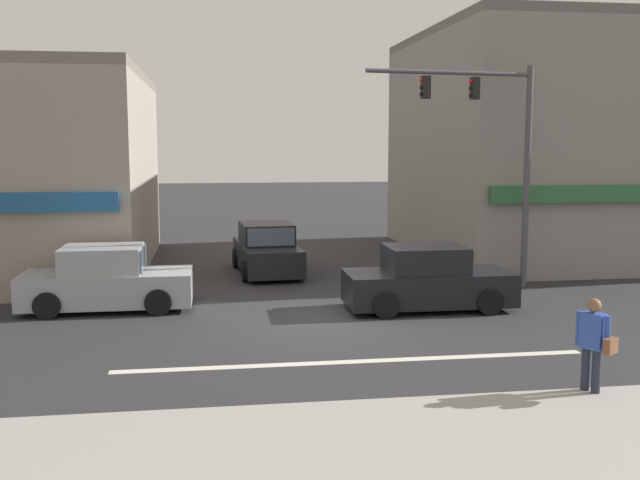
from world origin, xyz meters
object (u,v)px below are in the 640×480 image
(traffic_light_mast, at_px, (497,140))
(utility_pole_far_right, at_px, (495,135))
(sedan_waiting_far, at_px, (107,281))
(sedan_approaching_near, at_px, (267,251))
(sedan_crossing_center, at_px, (428,281))
(pedestrian_foreground_with_bag, at_px, (594,343))
(street_tree, at_px, (530,161))

(traffic_light_mast, bearing_deg, utility_pole_far_right, 68.80)
(sedan_waiting_far, height_order, sedan_approaching_near, same)
(sedan_crossing_center, bearing_deg, sedan_approaching_near, 121.58)
(sedan_waiting_far, bearing_deg, traffic_light_mast, 6.23)
(traffic_light_mast, relative_size, sedan_waiting_far, 1.51)
(sedan_waiting_far, height_order, sedan_crossing_center, same)
(traffic_light_mast, distance_m, pedestrian_foreground_with_bag, 9.84)
(utility_pole_far_right, height_order, traffic_light_mast, utility_pole_far_right)
(utility_pole_far_right, bearing_deg, pedestrian_foreground_with_bag, -105.53)
(traffic_light_mast, height_order, pedestrian_foreground_with_bag, traffic_light_mast)
(street_tree, height_order, sedan_crossing_center, street_tree)
(sedan_waiting_far, distance_m, sedan_crossing_center, 7.92)
(sedan_approaching_near, bearing_deg, traffic_light_mast, -29.60)
(utility_pole_far_right, relative_size, sedan_approaching_near, 2.00)
(sedan_waiting_far, bearing_deg, utility_pole_far_right, 27.97)
(sedan_approaching_near, relative_size, pedestrian_foreground_with_bag, 2.52)
(street_tree, height_order, traffic_light_mast, traffic_light_mast)
(sedan_crossing_center, height_order, pedestrian_foreground_with_bag, pedestrian_foreground_with_bag)
(street_tree, relative_size, pedestrian_foreground_with_bag, 3.02)
(street_tree, bearing_deg, sedan_approaching_near, -177.09)
(utility_pole_far_right, bearing_deg, sedan_crossing_center, -121.18)
(sedan_approaching_near, xyz_separation_m, pedestrian_foreground_with_bag, (4.18, -12.56, 0.24))
(traffic_light_mast, bearing_deg, sedan_crossing_center, -138.62)
(traffic_light_mast, relative_size, sedan_approaching_near, 1.47)
(sedan_approaching_near, height_order, sedan_crossing_center, same)
(utility_pole_far_right, xyz_separation_m, sedan_approaching_near, (-8.24, -2.07, -3.66))
(traffic_light_mast, xyz_separation_m, sedan_approaching_near, (-6.09, 3.46, -3.46))
(sedan_waiting_far, bearing_deg, pedestrian_foreground_with_bag, -43.15)
(utility_pole_far_right, relative_size, sedan_waiting_far, 2.05)
(pedestrian_foreground_with_bag, bearing_deg, utility_pole_far_right, 74.47)
(traffic_light_mast, distance_m, sedan_crossing_center, 4.87)
(sedan_waiting_far, distance_m, pedestrian_foreground_with_bag, 11.64)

